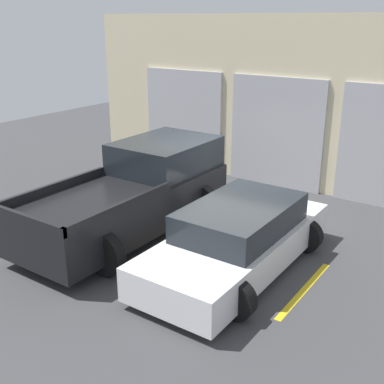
% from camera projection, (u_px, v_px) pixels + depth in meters
% --- Properties ---
extents(ground_plane, '(28.00, 28.00, 0.00)m').
position_uv_depth(ground_plane, '(225.00, 220.00, 11.26)').
color(ground_plane, '#3D3D3F').
extents(shophouse_building, '(12.96, 0.68, 4.57)m').
position_uv_depth(shophouse_building, '(289.00, 104.00, 13.04)').
color(shophouse_building, beige).
rests_on(shophouse_building, ground).
extents(pickup_truck, '(2.58, 5.09, 1.82)m').
position_uv_depth(pickup_truck, '(136.00, 193.00, 10.50)').
color(pickup_truck, black).
rests_on(pickup_truck, ground).
extents(sedan_white, '(2.23, 4.55, 1.27)m').
position_uv_depth(sedan_white, '(238.00, 239.00, 8.91)').
color(sedan_white, white).
rests_on(sedan_white, ground).
extents(parking_stripe_far_left, '(0.12, 2.20, 0.01)m').
position_uv_depth(parking_stripe_far_left, '(84.00, 219.00, 11.27)').
color(parking_stripe_far_left, gold).
rests_on(parking_stripe_far_left, ground).
extents(parking_stripe_left, '(0.12, 2.20, 0.01)m').
position_uv_depth(parking_stripe_left, '(178.00, 249.00, 9.82)').
color(parking_stripe_left, gold).
rests_on(parking_stripe_left, ground).
extents(parking_stripe_centre, '(0.12, 2.20, 0.01)m').
position_uv_depth(parking_stripe_centre, '(304.00, 290.00, 8.36)').
color(parking_stripe_centre, gold).
rests_on(parking_stripe_centre, ground).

